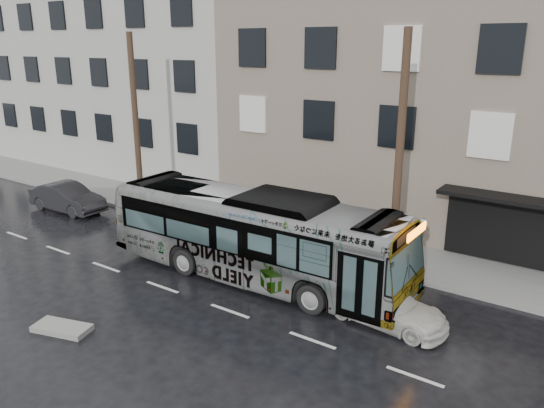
{
  "coord_description": "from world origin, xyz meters",
  "views": [
    {
      "loc": [
        13.45,
        -14.79,
        8.59
      ],
      "look_at": [
        1.45,
        2.5,
        2.21
      ],
      "focal_mm": 35.0,
      "sensor_mm": 36.0,
      "label": 1
    }
  ],
  "objects": [
    {
      "name": "dark_sedan",
      "position": [
        -10.92,
        1.21,
        0.75
      ],
      "size": [
        4.62,
        1.8,
        1.5
      ],
      "primitive_type": "imported",
      "rotation": [
        0.0,
        0.0,
        1.62
      ],
      "color": "black",
      "rests_on": "ground"
    },
    {
      "name": "bus",
      "position": [
        2.27,
        0.13,
        1.7
      ],
      "size": [
        12.29,
        3.11,
        3.41
      ],
      "primitive_type": "imported",
      "rotation": [
        0.0,
        0.0,
        1.59
      ],
      "color": "#B2B2B2",
      "rests_on": "ground"
    },
    {
      "name": "sign_post",
      "position": [
        7.6,
        3.3,
        1.35
      ],
      "size": [
        0.06,
        0.06,
        2.4
      ],
      "primitive_type": "cylinder",
      "color": "slate",
      "rests_on": "sidewalk"
    },
    {
      "name": "ground",
      "position": [
        0.0,
        0.0,
        0.0
      ],
      "size": [
        120.0,
        120.0,
        0.0
      ],
      "primitive_type": "plane",
      "color": "black",
      "rests_on": "ground"
    },
    {
      "name": "utility_pole_rear",
      "position": [
        -7.5,
        3.3,
        4.65
      ],
      "size": [
        0.3,
        0.3,
        9.0
      ],
      "primitive_type": "cylinder",
      "color": "#443122",
      "rests_on": "sidewalk"
    },
    {
      "name": "slush_pile",
      "position": [
        -0.31,
        -6.47,
        0.09
      ],
      "size": [
        1.95,
        1.28,
        0.18
      ],
      "primitive_type": "cube",
      "rotation": [
        0.0,
        0.0,
        0.29
      ],
      "color": "gray",
      "rests_on": "ground"
    },
    {
      "name": "building_grey",
      "position": [
        -18.0,
        14.2,
        8.0
      ],
      "size": [
        26.0,
        15.0,
        16.0
      ],
      "primitive_type": "cube",
      "color": "#AAA9A0",
      "rests_on": "ground"
    },
    {
      "name": "sidewalk",
      "position": [
        0.0,
        4.9,
        0.07
      ],
      "size": [
        90.0,
        3.6,
        0.15
      ],
      "primitive_type": "cube",
      "color": "gray",
      "rests_on": "ground"
    },
    {
      "name": "building_taupe",
      "position": [
        5.0,
        12.7,
        5.5
      ],
      "size": [
        20.0,
        12.0,
        11.0
      ],
      "primitive_type": "cube",
      "color": "gray",
      "rests_on": "ground"
    },
    {
      "name": "white_sedan",
      "position": [
        7.73,
        -0.24,
        0.59
      ],
      "size": [
        4.21,
        1.97,
        1.19
      ],
      "primitive_type": "imported",
      "rotation": [
        0.0,
        0.0,
        1.5
      ],
      "color": "silver",
      "rests_on": "ground"
    },
    {
      "name": "utility_pole_front",
      "position": [
        6.5,
        3.3,
        4.65
      ],
      "size": [
        0.3,
        0.3,
        9.0
      ],
      "primitive_type": "cylinder",
      "color": "#443122",
      "rests_on": "sidewalk"
    }
  ]
}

